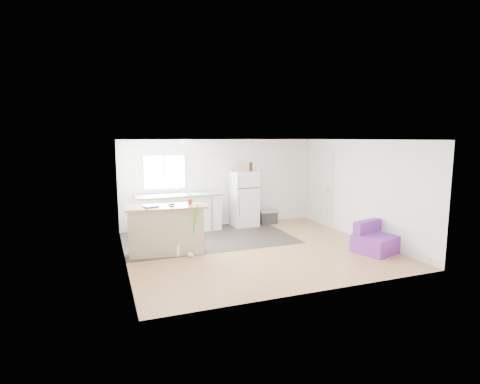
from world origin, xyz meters
The scene contains 19 objects.
room centered at (0.00, 0.00, 1.20)m, with size 5.51×5.01×2.41m.
vinyl_zone centered at (-0.73, 1.25, 0.00)m, with size 4.05×2.50×0.00m, color #302924.
window centered at (-1.55, 2.49, 1.55)m, with size 1.18×0.06×0.98m.
interior_door centered at (2.72, 1.55, 1.02)m, with size 0.11×0.92×2.10m.
ceiling_fixture centered at (-1.20, 1.20, 2.36)m, with size 0.30×0.30×0.07m, color white.
kitchen_cabinets centered at (-1.26, 2.16, 0.50)m, with size 2.23×0.79×1.27m.
peninsula centered at (-1.89, 0.35, 0.52)m, with size 1.73×0.80×1.03m.
refrigerator centered at (0.57, 2.16, 0.77)m, with size 0.71×0.67×1.53m.
cooler centered at (1.29, 2.17, 0.20)m, with size 0.53×0.36×0.40m.
purple_seat centered at (2.31, -1.10, 0.24)m, with size 0.96×0.95×0.65m.
cleaner_jug centered at (-1.69, 0.10, 0.13)m, with size 0.16×0.14×0.29m.
mop centered at (-1.45, -0.05, 0.23)m, with size 0.25×0.30×1.12m.
red_cup centered at (-1.37, 0.35, 1.09)m, with size 0.08×0.08×0.12m, color #B81A0B.
blue_tray centered at (-2.20, 0.32, 1.05)m, with size 0.30×0.22×0.04m, color #143BC3.
tool_a centered at (-1.76, 0.41, 1.04)m, with size 0.14×0.05×0.03m, color black.
tool_b centered at (-1.79, 0.20, 1.04)m, with size 0.10×0.04×0.03m, color black.
cardboard_box centered at (0.46, 2.10, 1.68)m, with size 0.20×0.10×0.30m, color tan.
bottle_left centered at (0.75, 2.09, 1.66)m, with size 0.07×0.07×0.25m, color #3A1C0A.
bottle_right centered at (0.75, 2.13, 1.66)m, with size 0.07×0.07×0.25m, color #3A1C0A.
Camera 1 is at (-3.14, -7.39, 2.44)m, focal length 28.00 mm.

